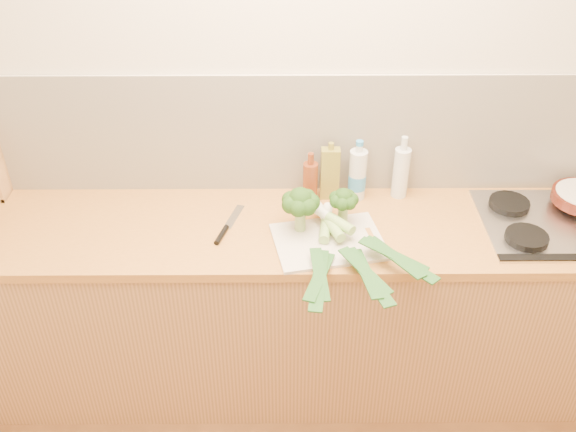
# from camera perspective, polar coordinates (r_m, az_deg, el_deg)

# --- Properties ---
(room_shell) EXTENTS (3.50, 3.50, 3.50)m
(room_shell) POSITION_cam_1_polar(r_m,az_deg,el_deg) (2.76, 1.61, 7.25)
(room_shell) COLOR beige
(room_shell) RESTS_ON ground
(counter) EXTENTS (3.20, 0.62, 0.90)m
(counter) POSITION_cam_1_polar(r_m,az_deg,el_deg) (2.94, 1.55, -7.94)
(counter) COLOR #B07B49
(counter) RESTS_ON ground
(gas_hob) EXTENTS (0.58, 0.50, 0.04)m
(gas_hob) POSITION_cam_1_polar(r_m,az_deg,el_deg) (2.87, 22.54, -0.54)
(gas_hob) COLOR silver
(gas_hob) RESTS_ON counter
(chopping_board) EXTENTS (0.48, 0.39, 0.01)m
(chopping_board) POSITION_cam_1_polar(r_m,az_deg,el_deg) (2.56, 3.63, -2.29)
(chopping_board) COLOR beige
(chopping_board) RESTS_ON counter
(broccoli_left) EXTENTS (0.15, 0.16, 0.20)m
(broccoli_left) POSITION_cam_1_polar(r_m,az_deg,el_deg) (2.54, 1.11, 1.22)
(broccoli_left) COLOR #88A460
(broccoli_left) RESTS_ON chopping_board
(broccoli_right) EXTENTS (0.12, 0.12, 0.17)m
(broccoli_right) POSITION_cam_1_polar(r_m,az_deg,el_deg) (2.59, 4.96, 1.40)
(broccoli_right) COLOR #88A460
(broccoli_right) RESTS_ON chopping_board
(leek_front) EXTENTS (0.14, 0.65, 0.04)m
(leek_front) POSITION_cam_1_polar(r_m,az_deg,el_deg) (2.51, 3.18, -2.35)
(leek_front) COLOR white
(leek_front) RESTS_ON chopping_board
(leek_mid) EXTENTS (0.27, 0.64, 0.04)m
(leek_mid) POSITION_cam_1_polar(r_m,az_deg,el_deg) (2.50, 4.80, -2.06)
(leek_mid) COLOR white
(leek_mid) RESTS_ON chopping_board
(leek_back) EXTENTS (0.46, 0.51, 0.04)m
(leek_back) POSITION_cam_1_polar(r_m,az_deg,el_deg) (2.51, 6.02, -1.48)
(leek_back) COLOR white
(leek_back) RESTS_ON chopping_board
(chefs_knife) EXTENTS (0.11, 0.29, 0.02)m
(chefs_knife) POSITION_cam_1_polar(r_m,az_deg,el_deg) (2.63, -5.65, -1.26)
(chefs_knife) COLOR silver
(chefs_knife) RESTS_ON counter
(oil_tin) EXTENTS (0.08, 0.05, 0.27)m
(oil_tin) POSITION_cam_1_polar(r_m,az_deg,el_deg) (2.77, 3.75, 3.83)
(oil_tin) COLOR olive
(oil_tin) RESTS_ON counter
(glass_bottle) EXTENTS (0.07, 0.07, 0.29)m
(glass_bottle) POSITION_cam_1_polar(r_m,az_deg,el_deg) (2.82, 10.01, 3.90)
(glass_bottle) COLOR silver
(glass_bottle) RESTS_ON counter
(amber_bottle) EXTENTS (0.06, 0.06, 0.23)m
(amber_bottle) POSITION_cam_1_polar(r_m,az_deg,el_deg) (2.76, 1.99, 3.12)
(amber_bottle) COLOR maroon
(amber_bottle) RESTS_ON counter
(water_bottle) EXTENTS (0.08, 0.08, 0.26)m
(water_bottle) POSITION_cam_1_polar(r_m,az_deg,el_deg) (2.79, 6.18, 3.57)
(water_bottle) COLOR silver
(water_bottle) RESTS_ON counter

